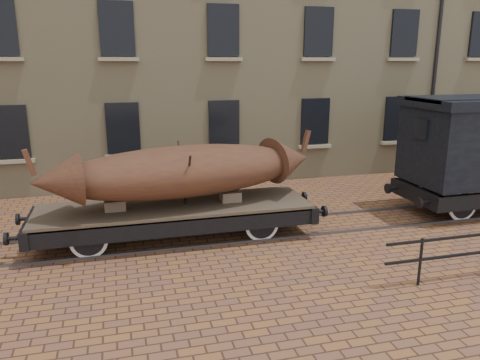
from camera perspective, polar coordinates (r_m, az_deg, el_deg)
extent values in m
plane|color=brown|center=(12.37, -1.22, -6.52)|extent=(90.00, 90.00, 0.00)
cube|color=#C3B68A|center=(22.14, 0.19, 21.11)|extent=(40.00, 10.00, 14.00)
cube|color=black|center=(16.67, -26.22, 5.28)|extent=(1.10, 0.12, 1.70)
cube|color=tan|center=(16.77, -25.90, 2.05)|extent=(1.30, 0.18, 0.12)
cube|color=black|center=(16.35, -14.08, 6.18)|extent=(1.10, 0.12, 1.70)
cube|color=tan|center=(16.44, -13.87, 2.87)|extent=(1.30, 0.18, 0.12)
cube|color=black|center=(16.76, -1.96, 6.79)|extent=(1.10, 0.12, 1.70)
cube|color=tan|center=(16.86, -1.89, 3.57)|extent=(1.30, 0.18, 0.12)
cube|color=black|center=(17.87, 9.13, 7.10)|extent=(1.10, 0.12, 1.70)
cube|color=tan|center=(17.96, 9.08, 4.06)|extent=(1.30, 0.18, 0.12)
cube|color=black|center=(19.54, 18.63, 7.15)|extent=(1.10, 0.12, 1.70)
cube|color=tan|center=(19.63, 18.50, 4.37)|extent=(1.30, 0.18, 0.12)
cube|color=black|center=(21.66, 26.46, 7.04)|extent=(1.10, 0.12, 1.70)
cube|color=tan|center=(21.73, 26.28, 4.54)|extent=(1.30, 0.18, 0.12)
cube|color=tan|center=(16.46, -27.15, 12.99)|extent=(1.30, 0.18, 0.12)
cube|color=black|center=(16.22, -14.79, 17.43)|extent=(1.10, 0.12, 1.70)
cube|color=tan|center=(16.13, -14.57, 14.08)|extent=(1.30, 0.18, 0.12)
cube|color=black|center=(16.64, -2.06, 17.78)|extent=(1.10, 0.12, 1.70)
cube|color=tan|center=(16.56, -1.98, 14.51)|extent=(1.30, 0.18, 0.12)
cube|color=black|center=(17.75, 9.56, 17.39)|extent=(1.10, 0.12, 1.70)
cube|color=tan|center=(17.67, 9.51, 14.32)|extent=(1.30, 0.18, 0.12)
cube|color=black|center=(19.44, 19.41, 16.53)|extent=(1.10, 0.12, 1.70)
cube|color=tan|center=(19.37, 19.27, 13.73)|extent=(1.30, 0.18, 0.12)
cube|color=tan|center=(21.50, 27.24, 12.95)|extent=(1.30, 0.18, 0.12)
cube|color=#59595E|center=(11.71, -0.38, -7.60)|extent=(30.00, 0.08, 0.06)
cube|color=#59595E|center=(13.02, -1.98, -5.30)|extent=(30.00, 0.08, 0.06)
cylinder|color=black|center=(10.16, 21.12, -9.31)|extent=(0.06, 0.06, 1.00)
cube|color=brown|center=(11.86, -7.95, -3.28)|extent=(6.74, 1.98, 0.11)
cube|color=black|center=(11.07, -7.32, -5.74)|extent=(6.74, 0.14, 0.40)
cube|color=black|center=(12.79, -8.43, -2.98)|extent=(6.74, 0.14, 0.40)
cube|color=black|center=(12.04, -24.12, -5.26)|extent=(0.20, 2.07, 0.40)
cylinder|color=black|center=(11.46, -25.86, -6.42)|extent=(0.31, 0.09, 0.09)
cylinder|color=black|center=(11.49, -26.61, -6.45)|extent=(0.07, 0.29, 0.29)
cylinder|color=black|center=(12.71, -24.78, -4.31)|extent=(0.31, 0.09, 0.09)
cylinder|color=black|center=(12.74, -25.46, -4.35)|extent=(0.07, 0.29, 0.29)
cube|color=black|center=(12.74, 7.32, -3.02)|extent=(0.20, 2.07, 0.40)
cylinder|color=black|center=(12.25, 9.60, -3.83)|extent=(0.31, 0.09, 0.09)
cylinder|color=black|center=(12.31, 10.25, -3.76)|extent=(0.07, 0.29, 0.29)
cylinder|color=black|center=(13.43, 7.24, -2.10)|extent=(0.31, 0.09, 0.09)
cylinder|color=black|center=(13.49, 7.84, -2.05)|extent=(0.07, 0.29, 0.29)
cylinder|color=black|center=(11.95, -17.82, -5.82)|extent=(0.09, 1.71, 0.09)
cylinder|color=white|center=(11.27, -17.98, -7.05)|extent=(0.86, 0.06, 0.86)
cylinder|color=black|center=(11.27, -17.98, -7.05)|extent=(0.71, 0.09, 0.71)
cube|color=black|center=(11.10, -18.09, -6.21)|extent=(0.81, 0.07, 0.09)
cylinder|color=white|center=(12.63, -17.68, -4.71)|extent=(0.86, 0.06, 0.86)
cylinder|color=black|center=(12.63, -17.68, -4.71)|extent=(0.71, 0.09, 0.71)
cube|color=black|center=(12.66, -17.74, -3.63)|extent=(0.81, 0.07, 0.09)
cylinder|color=black|center=(12.38, 1.67, -4.38)|extent=(0.09, 1.71, 0.09)
cylinder|color=white|center=(11.74, 2.68, -5.47)|extent=(0.86, 0.06, 0.86)
cylinder|color=black|center=(11.74, 2.68, -5.47)|extent=(0.71, 0.09, 0.71)
cube|color=black|center=(11.57, 2.85, -4.64)|extent=(0.81, 0.07, 0.09)
cylinder|color=white|center=(13.04, 0.77, -3.40)|extent=(0.86, 0.06, 0.86)
cylinder|color=black|center=(13.04, 0.77, -3.40)|extent=(0.71, 0.09, 0.71)
cube|color=black|center=(13.08, 0.65, -2.36)|extent=(0.81, 0.07, 0.09)
cube|color=black|center=(11.97, -7.90, -4.88)|extent=(3.60, 0.05, 0.05)
cube|color=#846A55|center=(11.74, -14.98, -2.91)|extent=(0.49, 0.45, 0.25)
cube|color=#846A55|center=(12.05, -1.18, -1.96)|extent=(0.49, 0.45, 0.25)
ellipsoid|color=brown|center=(11.65, -6.78, 1.08)|extent=(6.52, 2.90, 1.26)
cone|color=brown|center=(11.17, -21.56, -0.14)|extent=(1.26, 1.35, 1.19)
cube|color=brown|center=(11.07, -24.30, 1.95)|extent=(0.27, 0.17, 0.61)
cone|color=brown|center=(12.80, 6.08, 2.56)|extent=(1.26, 1.35, 1.19)
cube|color=brown|center=(12.97, 8.02, 4.75)|extent=(0.27, 0.17, 0.61)
cylinder|color=#30211B|center=(11.19, -6.38, -0.14)|extent=(0.05, 1.08, 1.48)
cylinder|color=#30211B|center=(12.17, -7.11, 1.03)|extent=(0.05, 1.08, 1.48)
cube|color=black|center=(16.96, 26.45, 0.08)|extent=(5.68, 0.15, 0.43)
cube|color=black|center=(14.43, 20.60, -1.63)|extent=(0.21, 2.27, 0.43)
cylinder|color=black|center=(13.60, 20.96, -2.61)|extent=(0.08, 0.30, 0.30)
cylinder|color=black|center=(14.80, 17.58, -0.99)|extent=(0.08, 0.30, 0.30)
cylinder|color=black|center=(15.10, 23.77, -2.07)|extent=(0.09, 1.80, 0.09)
cylinder|color=white|center=(14.57, 25.50, -2.82)|extent=(0.91, 0.07, 0.91)
cylinder|color=black|center=(14.57, 25.50, -2.82)|extent=(0.75, 0.09, 0.75)
cylinder|color=white|center=(15.64, 22.15, -1.36)|extent=(0.91, 0.07, 0.91)
cylinder|color=black|center=(15.64, 22.15, -1.36)|extent=(0.75, 0.09, 0.75)
cube|color=black|center=(14.04, 21.22, 5.82)|extent=(0.08, 0.57, 0.57)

